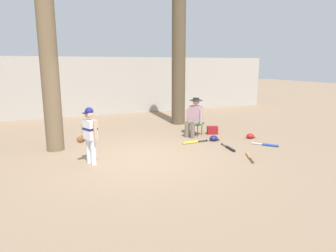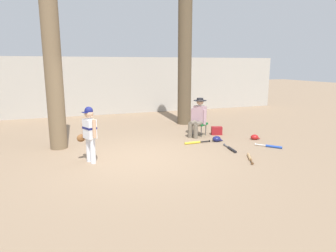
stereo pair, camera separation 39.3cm
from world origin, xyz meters
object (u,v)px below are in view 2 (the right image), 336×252
tree_near_player (53,61)px  bat_wood_tan (250,157)px  bat_blue_youth (272,146)px  batting_helmet_navy (217,139)px  bat_yellow_trainer (194,143)px  seated_spectator (198,116)px  bat_black_composite (231,149)px  batting_helmet_red (255,137)px  tree_behind_spectator (185,64)px  handbag_beside_stool (217,131)px  young_ballplayer (89,131)px  folding_stool (199,124)px

tree_near_player → bat_wood_tan: 5.51m
bat_blue_youth → batting_helmet_navy: 1.55m
bat_yellow_trainer → seated_spectator: bearing=58.8°
bat_black_composite → batting_helmet_red: bearing=30.7°
tree_behind_spectator → seated_spectator: tree_behind_spectator is taller
tree_near_player → batting_helmet_red: (5.57, -1.00, -2.25)m
handbag_beside_stool → bat_blue_youth: handbag_beside_stool is taller
young_ballplayer → bat_black_composite: (3.60, -0.24, -0.71)m
folding_stool → bat_yellow_trainer: size_ratio=0.69×
bat_yellow_trainer → batting_helmet_red: size_ratio=2.82×
batting_helmet_navy → young_ballplayer: bearing=-169.2°
bat_wood_tan → batting_helmet_red: (1.25, 1.55, 0.04)m
batting_helmet_red → folding_stool: bearing=142.5°
tree_behind_spectator → bat_blue_youth: 4.58m
tree_near_player → handbag_beside_stool: tree_near_player is taller
batting_helmet_red → bat_wood_tan: bearing=-128.9°
folding_stool → bat_black_composite: (0.07, -1.80, -0.33)m
bat_blue_youth → bat_black_composite: same height
bat_black_composite → batting_helmet_red: size_ratio=2.66×
folding_stool → bat_wood_tan: folding_stool is taller
handbag_beside_stool → tree_behind_spectator: bearing=97.6°
seated_spectator → bat_black_composite: 1.85m
tree_near_player → handbag_beside_stool: bearing=-0.7°
tree_near_player → bat_wood_tan: bearing=-30.7°
bat_black_composite → bat_yellow_trainer: 1.13m
tree_near_player → batting_helmet_navy: 4.98m
handbag_beside_stool → bat_black_composite: 1.78m
seated_spectator → bat_yellow_trainer: seated_spectator is taller
tree_near_player → batting_helmet_navy: size_ratio=18.08×
bat_yellow_trainer → batting_helmet_navy: 0.72m
folding_stool → batting_helmet_navy: (0.16, -0.85, -0.29)m
bat_yellow_trainer → tree_behind_spectator: bearing=72.9°
seated_spectator → bat_wood_tan: (0.18, -2.53, -0.61)m
bat_wood_tan → batting_helmet_navy: bearing=88.0°
tree_near_player → folding_stool: 4.65m
bat_blue_youth → bat_black_composite: (-1.18, 0.15, 0.00)m
tree_near_player → young_ballplayer: size_ratio=4.15×
bat_yellow_trainer → batting_helmet_red: batting_helmet_red is taller
bat_yellow_trainer → batting_helmet_red: (1.92, -0.17, 0.04)m
bat_black_composite → bat_wood_tan: same height
handbag_beside_stool → bat_blue_youth: 1.98m
tree_near_player → batting_helmet_navy: bearing=-10.7°
tree_near_player → bat_yellow_trainer: 4.39m
folding_stool → batting_helmet_red: 1.73m
young_ballplayer → folding_stool: size_ratio=2.34×
tree_near_player → tree_behind_spectator: tree_near_player is taller
folding_stool → bat_black_composite: folding_stool is taller
tree_behind_spectator → seated_spectator: 2.60m
bat_blue_youth → bat_yellow_trainer: bearing=149.0°
tree_behind_spectator → batting_helmet_navy: tree_behind_spectator is taller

